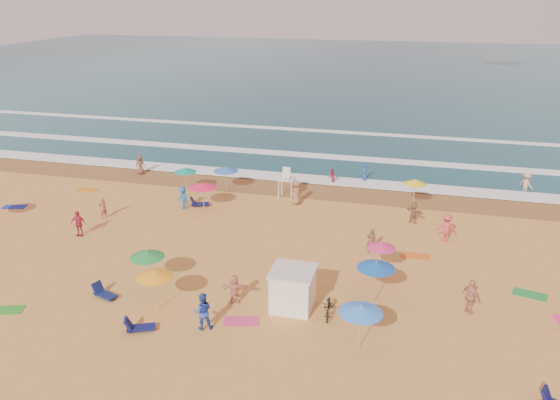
# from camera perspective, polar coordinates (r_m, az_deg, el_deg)

# --- Properties ---
(ground) EXTENTS (220.00, 220.00, 0.00)m
(ground) POSITION_cam_1_polar(r_m,az_deg,el_deg) (33.58, -4.74, -5.77)
(ground) COLOR gold
(ground) RESTS_ON ground
(ocean) EXTENTS (220.00, 140.00, 0.18)m
(ocean) POSITION_cam_1_polar(r_m,az_deg,el_deg) (113.70, 9.39, 13.17)
(ocean) COLOR #0C4756
(ocean) RESTS_ON ground
(wet_sand) EXTENTS (220.00, 220.00, 0.00)m
(wet_sand) POSITION_cam_1_polar(r_m,az_deg,el_deg) (44.60, 0.43, 1.27)
(wet_sand) COLOR olive
(wet_sand) RESTS_ON ground
(surf_foam) EXTENTS (200.00, 18.70, 0.05)m
(surf_foam) POSITION_cam_1_polar(r_m,az_deg,el_deg) (52.75, 2.75, 4.51)
(surf_foam) COLOR white
(surf_foam) RESTS_ON ground
(cabana) EXTENTS (2.00, 2.00, 2.00)m
(cabana) POSITION_cam_1_polar(r_m,az_deg,el_deg) (27.87, 1.34, -9.37)
(cabana) COLOR white
(cabana) RESTS_ON ground
(cabana_roof) EXTENTS (2.20, 2.20, 0.12)m
(cabana_roof) POSITION_cam_1_polar(r_m,az_deg,el_deg) (27.35, 1.36, -7.45)
(cabana_roof) COLOR silver
(cabana_roof) RESTS_ON cabana
(bicycle) EXTENTS (0.84, 1.95, 1.00)m
(bicycle) POSITION_cam_1_polar(r_m,az_deg,el_deg) (27.58, 5.11, -11.04)
(bicycle) COLOR black
(bicycle) RESTS_ON ground
(lifeguard_stand) EXTENTS (1.20, 1.20, 2.10)m
(lifeguard_stand) POSITION_cam_1_polar(r_m,az_deg,el_deg) (42.18, 0.68, 1.59)
(lifeguard_stand) COLOR white
(lifeguard_stand) RESTS_ON ground
(beach_umbrellas) EXTENTS (58.69, 23.44, 0.75)m
(beach_umbrellas) POSITION_cam_1_polar(r_m,az_deg,el_deg) (33.38, -4.59, -1.99)
(beach_umbrellas) COLOR blue
(beach_umbrellas) RESTS_ON ground
(loungers) EXTENTS (42.78, 19.38, 0.34)m
(loungers) POSITION_cam_1_polar(r_m,az_deg,el_deg) (29.34, -2.39, -9.58)
(loungers) COLOR #0E1146
(loungers) RESTS_ON ground
(towels) EXTENTS (45.56, 22.01, 0.03)m
(towels) POSITION_cam_1_polar(r_m,az_deg,el_deg) (30.49, -0.42, -8.62)
(towels) COLOR red
(towels) RESTS_ON ground
(beachgoers) EXTENTS (44.33, 26.36, 2.13)m
(beachgoers) POSITION_cam_1_polar(r_m,az_deg,el_deg) (36.09, -0.85, -2.26)
(beachgoers) COLOR brown
(beachgoers) RESTS_ON ground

